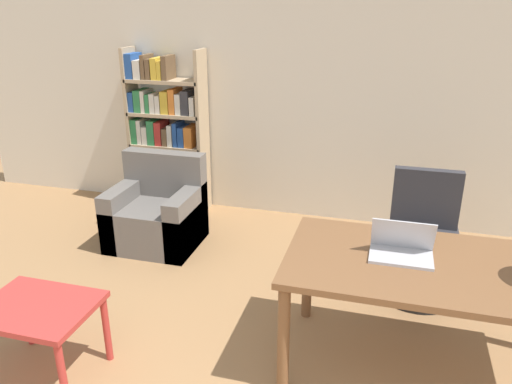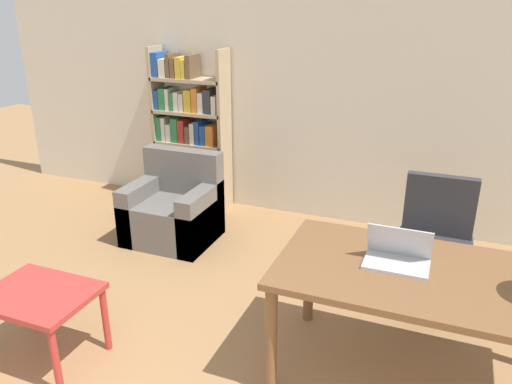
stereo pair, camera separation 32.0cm
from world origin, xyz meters
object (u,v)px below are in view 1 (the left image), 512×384
(laptop, at_px, (402,249))
(bookshelf, at_px, (164,137))
(desk, at_px, (430,278))
(side_table_blue, at_px, (38,316))
(armchair, at_px, (157,215))
(office_chair, at_px, (422,241))

(laptop, height_order, bookshelf, bookshelf)
(desk, bearing_deg, bookshelf, 142.20)
(side_table_blue, xyz_separation_m, armchair, (-0.13, 1.82, -0.14))
(laptop, height_order, side_table_blue, laptop)
(desk, height_order, bookshelf, bookshelf)
(bookshelf, bearing_deg, armchair, -71.11)
(laptop, relative_size, bookshelf, 0.21)
(laptop, height_order, armchair, laptop)
(office_chair, distance_m, armchair, 2.36)
(laptop, relative_size, armchair, 0.43)
(side_table_blue, height_order, armchair, armchair)
(desk, height_order, side_table_blue, desk)
(desk, distance_m, office_chair, 1.00)
(desk, xyz_separation_m, laptop, (-0.17, 0.04, 0.14))
(side_table_blue, distance_m, bookshelf, 2.74)
(desk, distance_m, bookshelf, 3.32)
(side_table_blue, distance_m, armchair, 1.83)
(desk, height_order, armchair, armchair)
(laptop, bearing_deg, armchair, 152.28)
(laptop, xyz_separation_m, office_chair, (0.19, 0.93, -0.38))
(desk, xyz_separation_m, side_table_blue, (-2.20, -0.64, -0.24))
(desk, height_order, office_chair, office_chair)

